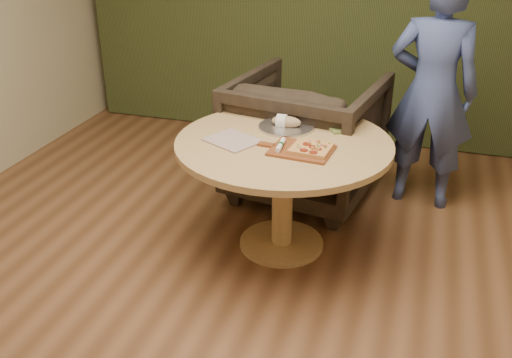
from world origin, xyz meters
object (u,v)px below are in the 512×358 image
at_px(flatbread_pizza, 311,148).
at_px(cutlery_roll, 281,145).
at_px(pizza_paddle, 300,150).
at_px(serving_tray, 286,127).
at_px(bread_roll, 285,121).
at_px(pedestal_table, 283,162).
at_px(person_standing, 432,92).
at_px(armchair, 307,131).

xyz_separation_m(flatbread_pizza, cutlery_roll, (-0.18, -0.01, 0.00)).
height_order(pizza_paddle, cutlery_roll, cutlery_roll).
distance_m(cutlery_roll, serving_tray, 0.35).
bearing_deg(flatbread_pizza, serving_tray, 125.01).
relative_size(pizza_paddle, bread_roll, 2.37).
height_order(flatbread_pizza, cutlery_roll, flatbread_pizza).
bearing_deg(pedestal_table, bread_roll, 102.89).
bearing_deg(serving_tray, pedestal_table, -79.45).
relative_size(flatbread_pizza, serving_tray, 0.67).
bearing_deg(cutlery_roll, bread_roll, 97.15).
bearing_deg(person_standing, bread_roll, 43.68).
xyz_separation_m(flatbread_pizza, person_standing, (0.63, 1.05, 0.08)).
bearing_deg(flatbread_pizza, person_standing, 58.90).
xyz_separation_m(bread_roll, person_standing, (0.88, 0.71, 0.06)).
bearing_deg(flatbread_pizza, pedestal_table, 146.92).
height_order(serving_tray, bread_roll, bread_roll).
bearing_deg(bread_roll, person_standing, 39.09).
xyz_separation_m(armchair, person_standing, (0.85, 0.14, 0.34)).
bearing_deg(bread_roll, pizza_paddle, -62.22).
bearing_deg(pedestal_table, cutlery_roll, -83.21).
xyz_separation_m(pizza_paddle, bread_roll, (-0.18, 0.34, 0.04)).
bearing_deg(person_standing, cutlery_roll, 57.09).
bearing_deg(pizza_paddle, pedestal_table, 140.38).
relative_size(pizza_paddle, flatbread_pizza, 1.91).
bearing_deg(armchair, serving_tray, 98.22).
distance_m(pedestal_table, serving_tray, 0.26).
height_order(bread_roll, person_standing, person_standing).
height_order(flatbread_pizza, serving_tray, flatbread_pizza).
xyz_separation_m(pedestal_table, person_standing, (0.83, 0.92, 0.24)).
height_order(pedestal_table, cutlery_roll, cutlery_roll).
bearing_deg(person_standing, armchair, 13.90).
relative_size(cutlery_roll, person_standing, 0.12).
relative_size(pedestal_table, flatbread_pizza, 5.55).
height_order(bread_roll, armchair, armchair).
xyz_separation_m(pizza_paddle, person_standing, (0.70, 1.05, 0.10)).
relative_size(flatbread_pizza, person_standing, 0.14).
bearing_deg(person_standing, pedestal_table, 52.56).
bearing_deg(cutlery_roll, armchair, 89.18).
height_order(pedestal_table, flatbread_pizza, flatbread_pizza).
relative_size(pizza_paddle, serving_tray, 1.29).
xyz_separation_m(pizza_paddle, cutlery_roll, (-0.11, -0.01, 0.02)).
height_order(cutlery_roll, armchair, armchair).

